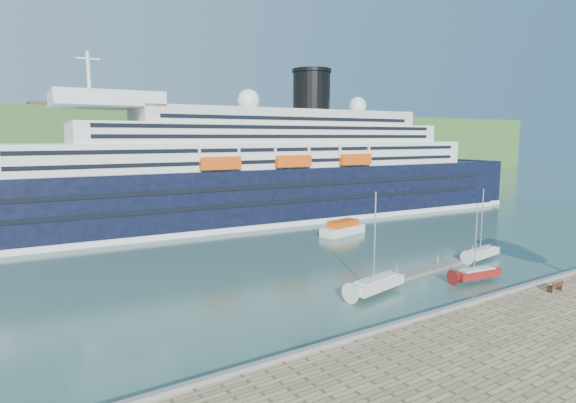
# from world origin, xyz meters

# --- Properties ---
(ground) EXTENTS (400.00, 400.00, 0.00)m
(ground) POSITION_xyz_m (0.00, 0.00, 0.00)
(ground) COLOR #30554E
(ground) RESTS_ON ground
(far_hillside) EXTENTS (400.00, 50.00, 24.00)m
(far_hillside) POSITION_xyz_m (0.00, 145.00, 12.00)
(far_hillside) COLOR #315C24
(far_hillside) RESTS_ON ground
(quay_coping) EXTENTS (220.00, 0.50, 0.30)m
(quay_coping) POSITION_xyz_m (0.00, -0.20, 1.15)
(quay_coping) COLOR slate
(quay_coping) RESTS_ON promenade
(cruise_ship) EXTENTS (127.76, 26.80, 28.48)m
(cruise_ship) POSITION_xyz_m (3.50, 52.33, 14.24)
(cruise_ship) COLOR black
(cruise_ship) RESTS_ON ground
(park_bench) EXTENTS (1.77, 0.83, 1.10)m
(park_bench) POSITION_xyz_m (6.32, -2.38, 1.55)
(park_bench) COLOR #4A2415
(park_bench) RESTS_ON promenade
(floating_pontoon) EXTENTS (17.48, 3.94, 0.39)m
(floating_pontoon) POSITION_xyz_m (4.71, 11.40, 0.19)
(floating_pontoon) COLOR gray
(floating_pontoon) RESTS_ON ground
(sailboat_white_near) EXTENTS (7.84, 3.55, 9.78)m
(sailboat_white_near) POSITION_xyz_m (-6.08, 8.54, 4.89)
(sailboat_white_near) COLOR silver
(sailboat_white_near) RESTS_ON ground
(sailboat_red) EXTENTS (6.47, 2.55, 8.13)m
(sailboat_red) POSITION_xyz_m (6.01, 5.76, 4.07)
(sailboat_red) COLOR maroon
(sailboat_red) RESTS_ON ground
(sailboat_white_far) EXTENTS (6.91, 2.84, 8.67)m
(sailboat_white_far) POSITION_xyz_m (14.45, 11.07, 4.33)
(sailboat_white_far) COLOR silver
(sailboat_white_far) RESTS_ON ground
(tender_launch) EXTENTS (8.65, 4.44, 2.28)m
(tender_launch) POSITION_xyz_m (9.92, 33.16, 1.14)
(tender_launch) COLOR #DB4C0C
(tender_launch) RESTS_ON ground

